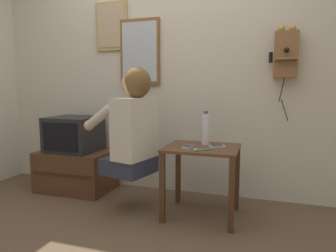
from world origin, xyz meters
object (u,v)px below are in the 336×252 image
person (133,124)px  toothbrush (203,150)px  cell_phone_held (188,147)px  water_bottle (206,129)px  wall_mirror (140,52)px  wall_phone_antique (286,54)px  cell_phone_spare (217,146)px  framed_picture (112,26)px  television (74,134)px

person → toothbrush: size_ratio=6.04×
cell_phone_held → water_bottle: 0.24m
wall_mirror → wall_phone_antique: bearing=-1.7°
toothbrush → cell_phone_spare: bearing=-74.9°
wall_phone_antique → framed_picture: framed_picture is taller
framed_picture → toothbrush: 1.70m
person → water_bottle: person is taller
television → wall_phone_antique: wall_phone_antique is taller
television → wall_phone_antique: 2.16m
wall_mirror → toothbrush: size_ratio=4.44×
person → cell_phone_spare: bearing=-67.3°
wall_mirror → cell_phone_held: size_ratio=5.01×
cell_phone_held → water_bottle: (0.11, 0.17, 0.13)m
television → cell_phone_spare: bearing=-8.3°
person → cell_phone_spare: person is taller
person → framed_picture: framed_picture is taller
person → water_bottle: size_ratio=3.19×
wall_phone_antique → water_bottle: bearing=-149.5°
framed_picture → wall_mirror: framed_picture is taller
framed_picture → wall_mirror: (0.31, -0.00, -0.27)m
framed_picture → cell_phone_held: bearing=-30.9°
television → person: bearing=-21.7°
cell_phone_spare → television: bearing=-126.2°
water_bottle → cell_phone_held: bearing=-121.5°
framed_picture → cell_phone_held: framed_picture is taller
wall_phone_antique → wall_mirror: wall_mirror is taller
framed_picture → cell_phone_spare: size_ratio=3.58×
wall_mirror → water_bottle: (0.76, -0.40, -0.70)m
television → water_bottle: 1.40m
television → cell_phone_held: 1.32m
wall_phone_antique → wall_mirror: size_ratio=1.24×
water_bottle → cell_phone_spare: bearing=-38.1°
person → toothbrush: person is taller
television → cell_phone_held: bearing=-13.4°
wall_phone_antique → cell_phone_spare: (-0.51, -0.45, -0.76)m
cell_phone_held → toothbrush: size_ratio=0.89×
cell_phone_spare → toothbrush: bearing=-53.2°
wall_phone_antique → framed_picture: 1.73m
wall_mirror → toothbrush: bearing=-39.9°
cell_phone_held → water_bottle: water_bottle is taller
wall_phone_antique → framed_picture: (-1.70, 0.04, 0.34)m
person → cell_phone_spare: (0.69, 0.11, -0.16)m
cell_phone_held → toothbrush: bearing=-23.8°
person → framed_picture: 1.22m
wall_phone_antique → toothbrush: size_ratio=5.53×
television → framed_picture: bearing=41.7°
wall_phone_antique → wall_mirror: 1.38m
cell_phone_held → cell_phone_spare: size_ratio=0.95×
person → wall_phone_antique: wall_phone_antique is taller
framed_picture → cell_phone_spare: (1.19, -0.49, -1.10)m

